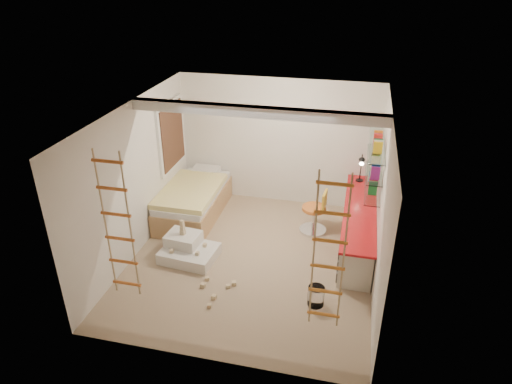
% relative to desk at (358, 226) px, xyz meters
% --- Properties ---
extents(floor, '(4.50, 4.50, 0.00)m').
position_rel_desk_xyz_m(floor, '(-1.72, -0.86, -0.40)').
color(floor, tan).
rests_on(floor, ground).
extents(ceiling_beam, '(4.00, 0.18, 0.16)m').
position_rel_desk_xyz_m(ceiling_beam, '(-1.72, -0.56, 2.12)').
color(ceiling_beam, white).
rests_on(ceiling_beam, ceiling).
extents(window_frame, '(0.06, 1.15, 1.35)m').
position_rel_desk_xyz_m(window_frame, '(-3.69, 0.64, 1.15)').
color(window_frame, white).
rests_on(window_frame, wall_left).
extents(window_blind, '(0.02, 1.00, 1.20)m').
position_rel_desk_xyz_m(window_blind, '(-3.65, 0.64, 1.15)').
color(window_blind, '#4C2D1E').
rests_on(window_blind, window_frame).
extents(rope_ladder_left, '(0.41, 0.04, 2.13)m').
position_rel_desk_xyz_m(rope_ladder_left, '(-3.07, -2.61, 1.11)').
color(rope_ladder_left, '#C15921').
rests_on(rope_ladder_left, ceiling).
extents(rope_ladder_right, '(0.41, 0.04, 2.13)m').
position_rel_desk_xyz_m(rope_ladder_right, '(-0.37, -2.61, 1.11)').
color(rope_ladder_right, orange).
rests_on(rope_ladder_right, ceiling).
extents(waste_bin, '(0.25, 0.25, 0.31)m').
position_rel_desk_xyz_m(waste_bin, '(-0.53, -1.75, -0.25)').
color(waste_bin, white).
rests_on(waste_bin, floor).
extents(desk, '(0.56, 2.80, 0.75)m').
position_rel_desk_xyz_m(desk, '(0.00, 0.00, 0.00)').
color(desk, red).
rests_on(desk, floor).
extents(shelves, '(0.25, 1.80, 0.71)m').
position_rel_desk_xyz_m(shelves, '(0.15, 0.27, 1.10)').
color(shelves, white).
rests_on(shelves, wall_right).
extents(bed, '(1.02, 2.00, 0.69)m').
position_rel_desk_xyz_m(bed, '(-3.20, 0.36, -0.07)').
color(bed, '#AD7F51').
rests_on(bed, floor).
extents(task_lamp, '(0.14, 0.36, 0.57)m').
position_rel_desk_xyz_m(task_lamp, '(-0.05, 0.96, 0.73)').
color(task_lamp, black).
rests_on(task_lamp, desk).
extents(swivel_chair, '(0.55, 0.55, 0.85)m').
position_rel_desk_xyz_m(swivel_chair, '(-0.79, 0.28, -0.09)').
color(swivel_chair, '#CC6827').
rests_on(swivel_chair, floor).
extents(play_platform, '(0.97, 0.79, 0.40)m').
position_rel_desk_xyz_m(play_platform, '(-2.81, -1.04, -0.25)').
color(play_platform, silver).
rests_on(play_platform, floor).
extents(toy_blocks, '(1.24, 1.29, 0.67)m').
position_rel_desk_xyz_m(toy_blocks, '(-2.44, -1.42, -0.18)').
color(toy_blocks, '#CCB284').
rests_on(toy_blocks, floor).
extents(books, '(0.14, 0.64, 0.92)m').
position_rel_desk_xyz_m(books, '(0.15, 0.27, 1.19)').
color(books, '#1E722D').
rests_on(books, shelves).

